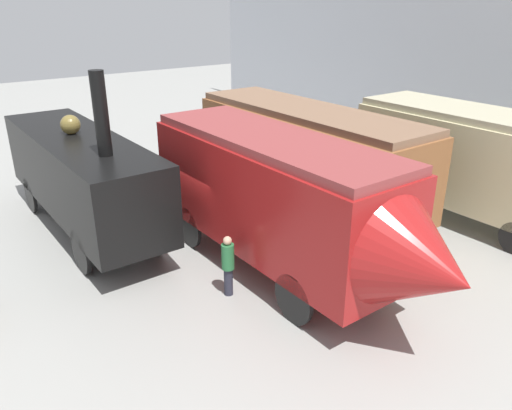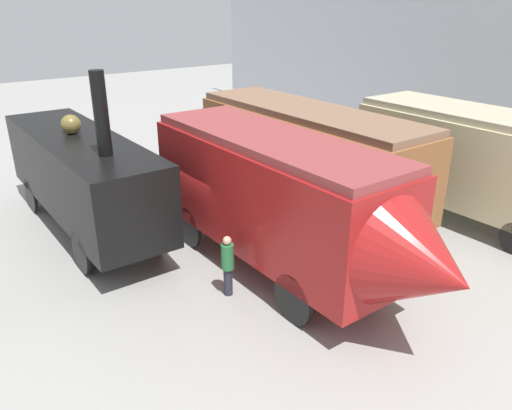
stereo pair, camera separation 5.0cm
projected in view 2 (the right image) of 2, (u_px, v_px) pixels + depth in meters
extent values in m
plane|color=gray|center=(206.00, 244.00, 16.27)|extent=(80.00, 80.00, 0.00)
cube|color=#B2B7C1|center=(495.00, 66.00, 23.19)|extent=(44.00, 0.15, 9.00)
cube|color=beige|center=(475.00, 160.00, 17.43)|extent=(8.48, 2.86, 2.96)
cube|color=tan|center=(483.00, 115.00, 16.81)|extent=(8.31, 2.63, 0.24)
cylinder|color=black|center=(387.00, 191.00, 19.20)|extent=(1.07, 0.12, 1.07)
cylinder|color=black|center=(430.00, 177.00, 20.70)|extent=(1.07, 0.12, 1.07)
cube|color=brown|center=(306.00, 154.00, 18.13)|extent=(9.80, 2.80, 2.89)
cube|color=brown|center=(308.00, 111.00, 17.53)|extent=(9.61, 2.57, 0.24)
cylinder|color=black|center=(335.00, 232.00, 15.83)|extent=(1.12, 0.12, 1.12)
cylinder|color=black|center=(390.00, 212.00, 17.29)|extent=(1.12, 0.12, 1.12)
cylinder|color=black|center=(232.00, 181.00, 20.21)|extent=(1.12, 0.12, 1.12)
cylinder|color=black|center=(283.00, 169.00, 21.67)|extent=(1.12, 0.12, 1.12)
cube|color=maroon|center=(271.00, 194.00, 14.09)|extent=(8.52, 2.72, 2.91)
cone|color=maroon|center=(428.00, 269.00, 10.20)|extent=(1.92, 2.58, 2.58)
cube|color=brown|center=(272.00, 140.00, 13.49)|extent=(8.35, 2.50, 0.24)
cylinder|color=black|center=(293.00, 299.00, 12.11)|extent=(1.31, 0.12, 1.31)
cylinder|color=black|center=(366.00, 268.00, 13.53)|extent=(1.31, 0.12, 1.31)
cylinder|color=black|center=(189.00, 227.00, 15.92)|extent=(1.31, 0.12, 1.31)
cylinder|color=black|center=(255.00, 209.00, 17.34)|extent=(1.31, 0.12, 1.31)
cube|color=black|center=(82.00, 172.00, 16.53)|extent=(9.37, 2.42, 2.43)
cylinder|color=black|center=(101.00, 114.00, 13.69)|extent=(0.41, 0.41, 2.36)
sphere|color=brown|center=(71.00, 125.00, 16.30)|extent=(0.64, 0.64, 0.64)
cylinder|color=black|center=(81.00, 252.00, 14.35)|extent=(1.33, 0.12, 1.33)
cylinder|color=black|center=(154.00, 231.00, 15.61)|extent=(1.33, 0.12, 1.33)
cylinder|color=black|center=(31.00, 195.00, 18.54)|extent=(1.33, 0.12, 1.33)
cylinder|color=black|center=(92.00, 182.00, 19.80)|extent=(1.33, 0.12, 1.33)
cylinder|color=#262633|center=(228.00, 281.00, 13.37)|extent=(0.24, 0.24, 0.80)
cylinder|color=#266638|center=(227.00, 257.00, 13.08)|extent=(0.34, 0.34, 0.71)
sphere|color=tan|center=(227.00, 241.00, 12.90)|extent=(0.23, 0.23, 0.23)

